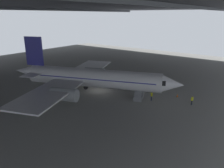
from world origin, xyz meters
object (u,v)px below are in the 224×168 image
Objects in this scene: crew_worker_near_nose at (192,100)px; crew_worker_by_stairs at (152,95)px; traffic_cone_orange at (177,95)px; airplane_main at (90,78)px; baggage_tug at (74,80)px; boarding_stairs at (139,94)px.

crew_worker_by_stairs reaches higher than crew_worker_near_nose.
crew_worker_near_nose is 0.94× the size of crew_worker_by_stairs.
crew_worker_by_stairs is 5.55m from traffic_cone_orange.
airplane_main reaches higher than crew_worker_near_nose.
crew_worker_near_nose is 0.69× the size of baggage_tug.
crew_worker_by_stairs is 2.90× the size of traffic_cone_orange.
boarding_stairs is 9.15m from crew_worker_near_nose.
crew_worker_near_nose reaches higher than baggage_tug.
airplane_main is 16.70m from traffic_cone_orange.
crew_worker_by_stairs is (4.12, -10.91, -2.29)m from airplane_main.
baggage_tug is (-3.12, 25.45, -0.41)m from crew_worker_near_nose.
crew_worker_near_nose is at bearing -68.91° from crew_worker_by_stairs.
traffic_cone_orange is (4.81, -5.44, -0.42)m from boarding_stairs.
baggage_tug is (-0.68, 19.13, -0.47)m from crew_worker_by_stairs.
airplane_main reaches higher than baggage_tug.
crew_worker_near_nose is at bearing -123.23° from traffic_cone_orange.
airplane_main reaches higher than traffic_cone_orange.
baggage_tug is (-0.48, 16.69, -0.19)m from boarding_stairs.
baggage_tug is at bearing 91.65° from boarding_stairs.
traffic_cone_orange is (8.73, -13.91, -3.00)m from airplane_main.
boarding_stairs reaches higher than crew_worker_near_nose.
baggage_tug is (-5.29, 22.13, 0.23)m from traffic_cone_orange.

